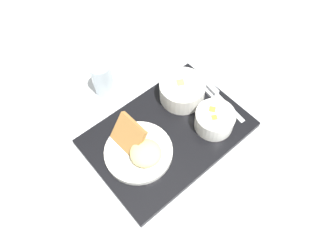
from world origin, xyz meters
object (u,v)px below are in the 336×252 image
knife (212,89)px  spoon (212,96)px  bowl_salad (215,119)px  glass_water (103,80)px  bowl_soup (182,90)px  plate_main (139,150)px

knife → spoon: (0.02, 0.02, -0.00)m
bowl_salad → knife: 0.13m
spoon → glass_water: 0.33m
knife → glass_water: size_ratio=1.80×
spoon → glass_water: bearing=-131.7°
glass_water → spoon: bearing=134.9°
bowl_soup → plate_main: 0.23m
plate_main → glass_water: bearing=-100.6°
bowl_salad → glass_water: bearing=-61.1°
spoon → plate_main: bearing=-82.7°
bowl_salad → plate_main: 0.23m
bowl_salad → bowl_soup: (0.01, -0.13, 0.00)m
knife → plate_main: bearing=-79.2°
bowl_soup → spoon: bearing=140.4°
bowl_salad → spoon: size_ratio=0.73×
bowl_salad → bowl_soup: bearing=-86.9°
plate_main → spoon: plate_main is taller
bowl_soup → glass_water: glass_water is taller
bowl_soup → spoon: 0.10m
bowl_salad → bowl_soup: 0.13m
bowl_salad → glass_water: 0.35m
glass_water → knife: bearing=139.9°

